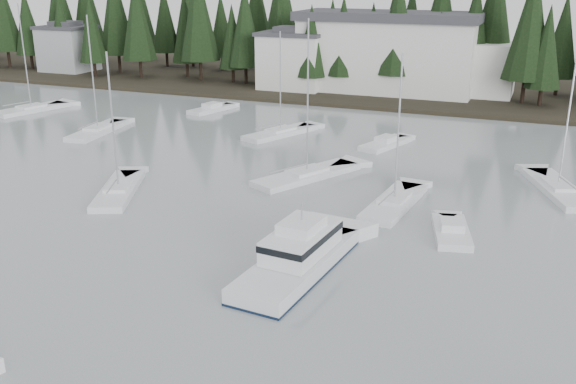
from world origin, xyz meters
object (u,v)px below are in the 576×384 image
at_px(house_far_west, 68,47).
at_px(harbor_inn, 403,53).
at_px(sailboat_6, 32,110).
at_px(house_west, 294,59).
at_px(runabout_1, 451,233).
at_px(cabin_cruiser_center, 299,259).
at_px(runabout_4, 386,145).
at_px(sailboat_11, 558,191).
at_px(sailboat_1, 394,205).
at_px(sailboat_3, 307,177).
at_px(sailboat_5, 281,134).
at_px(sailboat_7, 98,132).
at_px(runabout_3, 212,110).
at_px(sailboat_9, 119,192).

distance_m(house_far_west, harbor_inn, 57.07).
bearing_deg(sailboat_6, house_west, -30.62).
height_order(house_far_west, runabout_1, house_far_west).
bearing_deg(cabin_cruiser_center, sailboat_6, 63.07).
relative_size(house_west, runabout_4, 1.33).
bearing_deg(sailboat_11, runabout_4, 40.31).
bearing_deg(sailboat_1, runabout_4, 21.05).
relative_size(sailboat_3, sailboat_5, 1.20).
distance_m(house_far_west, sailboat_7, 46.32).
distance_m(cabin_cruiser_center, sailboat_1, 13.17).
relative_size(cabin_cruiser_center, sailboat_6, 0.82).
relative_size(cabin_cruiser_center, sailboat_1, 0.95).
bearing_deg(runabout_3, house_far_west, 78.08).
height_order(sailboat_3, runabout_3, sailboat_3).
bearing_deg(sailboat_5, sailboat_6, 112.96).
height_order(cabin_cruiser_center, runabout_4, cabin_cruiser_center).
relative_size(sailboat_7, runabout_1, 2.17).
bearing_deg(sailboat_11, house_far_west, 43.95).
xyz_separation_m(cabin_cruiser_center, sailboat_1, (2.69, 12.88, -0.64)).
relative_size(house_far_west, sailboat_5, 0.74).
bearing_deg(sailboat_6, sailboat_3, -92.65).
xyz_separation_m(sailboat_7, sailboat_11, (46.40, -2.59, -0.01)).
height_order(house_far_west, runabout_4, house_far_west).
bearing_deg(sailboat_3, harbor_inn, 28.45).
bearing_deg(sailboat_1, sailboat_11, -49.24).
height_order(harbor_inn, cabin_cruiser_center, harbor_inn).
bearing_deg(harbor_inn, sailboat_6, -144.77).
distance_m(sailboat_1, sailboat_9, 21.47).
bearing_deg(sailboat_6, sailboat_5, -75.17).
height_order(sailboat_7, runabout_3, sailboat_7).
bearing_deg(sailboat_7, runabout_1, -117.82).
distance_m(cabin_cruiser_center, runabout_4, 29.74).
bearing_deg(house_far_west, sailboat_11, -24.86).
relative_size(house_far_west, sailboat_9, 0.73).
bearing_deg(sailboat_9, runabout_1, -111.24).
xyz_separation_m(house_far_west, sailboat_7, (31.62, -33.56, -4.33)).
bearing_deg(sailboat_6, sailboat_11, -83.67).
distance_m(sailboat_1, sailboat_5, 23.65).
distance_m(sailboat_9, sailboat_11, 34.78).
bearing_deg(cabin_cruiser_center, sailboat_1, -6.52).
bearing_deg(sailboat_11, harbor_inn, 8.03).
bearing_deg(house_west, sailboat_9, -85.31).
height_order(sailboat_7, runabout_4, sailboat_7).
bearing_deg(cabin_cruiser_center, sailboat_7, 59.27).
bearing_deg(runabout_3, sailboat_5, -108.50).
bearing_deg(sailboat_7, house_west, -25.63).
distance_m(sailboat_7, sailboat_9, 21.38).
height_order(house_far_west, sailboat_1, sailboat_1).
relative_size(cabin_cruiser_center, sailboat_9, 0.97).
bearing_deg(house_west, sailboat_1, -59.67).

